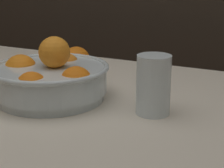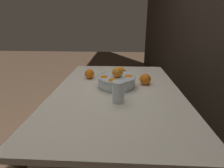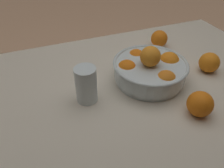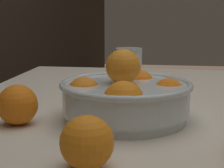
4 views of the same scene
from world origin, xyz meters
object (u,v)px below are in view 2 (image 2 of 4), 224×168
Objects in this scene: juice_glass at (118,93)px; orange_loose_near_bowl at (121,72)px; fruit_bowl at (116,80)px; orange_loose_aside at (145,79)px; orange_loose_front at (89,74)px.

orange_loose_near_bowl is (-0.51, 0.01, -0.02)m from juice_glass.
fruit_bowl is 0.23m from orange_loose_aside.
fruit_bowl is at bearing -6.86° from orange_loose_near_bowl.
orange_loose_aside is (-0.32, 0.20, -0.02)m from juice_glass.
fruit_bowl is at bearing 51.89° from orange_loose_front.
orange_loose_aside is at bearing 75.10° from orange_loose_front.
orange_loose_front is (-0.44, -0.25, -0.02)m from juice_glass.
orange_loose_front is at bearing -104.90° from orange_loose_aside.
orange_loose_aside reaches higher than orange_loose_front.
juice_glass is 0.50m from orange_loose_front.
juice_glass is at bearing 4.38° from fruit_bowl.
fruit_bowl is 2.17× the size of juice_glass.
fruit_bowl is 0.26m from juice_glass.
orange_loose_near_bowl is at bearing 178.73° from juice_glass.
fruit_bowl is 0.29m from orange_loose_front.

